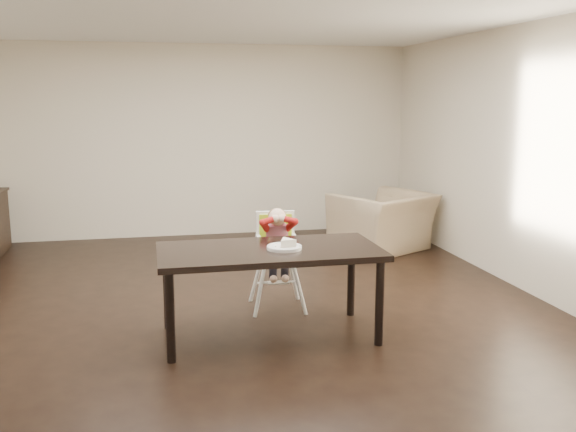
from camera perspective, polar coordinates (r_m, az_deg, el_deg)
The scene contains 6 objects.
ground at distance 6.05m, azimuth -4.74°, elevation -8.43°, with size 7.00×7.00×0.00m, color black.
room_walls at distance 5.73m, azimuth -5.02°, elevation 9.42°, with size 6.02×7.02×2.71m.
dining_table at distance 5.23m, azimuth -1.66°, elevation -3.75°, with size 1.80×0.90×0.75m.
high_chair at distance 5.97m, azimuth -1.00°, elevation -1.93°, with size 0.42×0.42×0.96m.
plate at distance 5.19m, azimuth -0.24°, elevation -2.64°, with size 0.36×0.36×0.08m.
armchair at distance 8.37m, azimuth 8.45°, elevation 0.33°, with size 1.15×0.74×1.00m, color tan.
Camera 1 is at (-0.72, -5.68, 1.95)m, focal length 40.00 mm.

